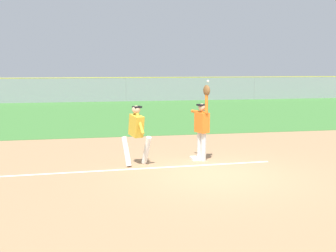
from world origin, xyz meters
TOP-DOWN VIEW (x-y plane):
  - ground_plane at (0.00, 0.00)m, footprint 73.89×73.89m
  - outfield_grass at (0.00, 15.28)m, footprint 44.42×17.61m
  - chalk_foul_line at (-4.00, 0.96)m, footprint 12.00×0.56m
  - first_base at (0.00, 1.86)m, footprint 0.38×0.38m
  - fielder at (0.12, 1.75)m, footprint 0.42×0.88m
  - runner at (-1.90, 1.47)m, footprint 0.88×0.82m
  - baseball at (0.24, 1.62)m, footprint 0.07×0.07m
  - outfield_fence at (-0.00, 24.09)m, footprint 44.50×0.08m
  - parked_car_silver at (-6.38, 27.16)m, footprint 4.41×2.14m
  - parked_car_red at (0.07, 26.70)m, footprint 4.40×2.12m
  - parked_car_blue at (6.12, 26.63)m, footprint 4.45×2.22m
  - parked_car_white at (12.11, 26.56)m, footprint 4.57×2.47m

SIDE VIEW (x-z plane):
  - ground_plane at x=0.00m, z-range 0.00..0.00m
  - chalk_foul_line at x=-4.00m, z-range 0.00..0.01m
  - outfield_grass at x=0.00m, z-range 0.00..0.01m
  - first_base at x=0.00m, z-range 0.00..0.08m
  - parked_car_silver at x=-6.38m, z-range 0.05..1.30m
  - parked_car_red at x=0.07m, z-range 0.05..1.30m
  - parked_car_blue at x=6.12m, z-range 0.05..1.30m
  - parked_car_white at x=12.11m, z-range 0.05..1.30m
  - outfield_fence at x=0.00m, z-range 0.00..1.96m
  - runner at x=-1.90m, z-range 0.14..1.86m
  - fielder at x=0.12m, z-range -0.02..2.26m
  - baseball at x=0.24m, z-range 2.35..2.42m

